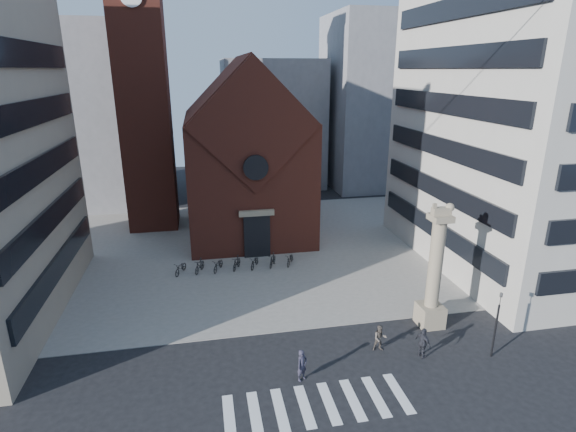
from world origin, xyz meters
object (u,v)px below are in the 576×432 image
object	(u,v)px
pedestrian_0	(302,365)
pedestrian_1	(380,338)
pedestrian_2	(423,343)
scooter_0	(181,268)
traffic_light	(496,323)
lion_column	(434,279)

from	to	relation	value
pedestrian_0	pedestrian_1	distance (m)	5.62
pedestrian_2	scooter_0	xyz separation A→B (m)	(-14.67, 14.73, -0.41)
pedestrian_0	scooter_0	distance (m)	16.92
traffic_light	scooter_0	xyz separation A→B (m)	(-18.86, 15.47, -1.72)
lion_column	traffic_light	distance (m)	4.62
lion_column	traffic_light	xyz separation A→B (m)	(1.99, -4.00, -1.17)
pedestrian_2	scooter_0	world-z (taller)	pedestrian_2
traffic_light	pedestrian_2	world-z (taller)	traffic_light
pedestrian_0	scooter_0	bearing A→B (deg)	81.89
lion_column	scooter_0	bearing A→B (deg)	145.80
traffic_light	pedestrian_1	world-z (taller)	traffic_light
pedestrian_1	scooter_0	xyz separation A→B (m)	(-12.41, 13.58, -0.29)
pedestrian_1	scooter_0	size ratio (longest dim) A/B	0.87
scooter_0	pedestrian_0	bearing A→B (deg)	-41.30
pedestrian_2	lion_column	bearing A→B (deg)	-53.56
traffic_light	pedestrian_1	distance (m)	6.87
pedestrian_2	scooter_0	bearing A→B (deg)	25.30
traffic_light	pedestrian_1	bearing A→B (deg)	163.67
traffic_light	pedestrian_0	bearing A→B (deg)	179.49
pedestrian_0	pedestrian_1	xyz separation A→B (m)	(5.33, 1.78, -0.08)
pedestrian_1	scooter_0	world-z (taller)	pedestrian_1
traffic_light	pedestrian_1	xyz separation A→B (m)	(-6.45, 1.89, -1.43)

